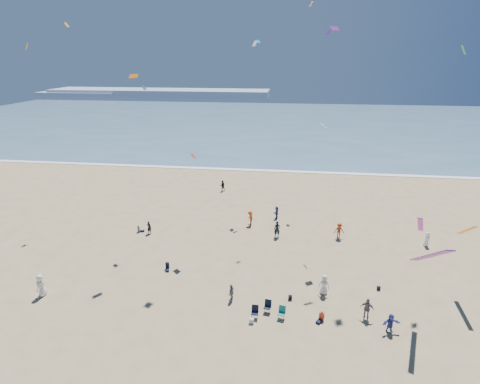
# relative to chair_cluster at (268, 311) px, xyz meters

# --- Properties ---
(ground) EXTENTS (220.00, 220.00, 0.00)m
(ground) POSITION_rel_chair_cluster_xyz_m (-4.36, -6.26, -0.50)
(ground) COLOR tan
(ground) RESTS_ON ground
(ocean) EXTENTS (220.00, 100.00, 0.06)m
(ocean) POSITION_rel_chair_cluster_xyz_m (-4.36, 88.74, -0.47)
(ocean) COLOR #476B84
(ocean) RESTS_ON ground
(surf_line) EXTENTS (220.00, 1.20, 0.08)m
(surf_line) POSITION_rel_chair_cluster_xyz_m (-4.36, 38.74, -0.46)
(surf_line) COLOR white
(surf_line) RESTS_ON ground
(headland_far) EXTENTS (110.00, 20.00, 3.20)m
(headland_far) POSITION_rel_chair_cluster_xyz_m (-64.36, 163.74, 1.10)
(headland_far) COLOR #7A8EA8
(headland_far) RESTS_ON ground
(headland_near) EXTENTS (40.00, 14.00, 2.00)m
(headland_near) POSITION_rel_chair_cluster_xyz_m (-104.36, 158.74, 0.50)
(headland_near) COLOR #7A8EA8
(headland_near) RESTS_ON ground
(standing_flyers) EXTENTS (35.16, 39.29, 1.94)m
(standing_flyers) POSITION_rel_chair_cluster_xyz_m (-0.17, 7.28, 0.34)
(standing_flyers) COLOR black
(standing_flyers) RESTS_ON ground
(seated_group) EXTENTS (20.36, 27.95, 0.84)m
(seated_group) POSITION_rel_chair_cluster_xyz_m (-5.13, -0.91, -0.08)
(seated_group) COLOR silver
(seated_group) RESTS_ON ground
(chair_cluster) EXTENTS (2.66, 1.46, 1.00)m
(chair_cluster) POSITION_rel_chair_cluster_xyz_m (0.00, 0.00, 0.00)
(chair_cluster) COLOR black
(chair_cluster) RESTS_ON ground
(white_tote) EXTENTS (0.35, 0.20, 0.40)m
(white_tote) POSITION_rel_chair_cluster_xyz_m (-1.15, -0.93, -0.30)
(white_tote) COLOR silver
(white_tote) RESTS_ON ground
(black_backpack) EXTENTS (0.30, 0.22, 0.38)m
(black_backpack) POSITION_rel_chair_cluster_xyz_m (1.70, 2.34, -0.31)
(black_backpack) COLOR black
(black_backpack) RESTS_ON ground
(navy_bag) EXTENTS (0.28, 0.18, 0.34)m
(navy_bag) POSITION_rel_chair_cluster_xyz_m (9.16, 4.68, -0.33)
(navy_bag) COLOR black
(navy_bag) RESTS_ON ground
(kites_aloft) EXTENTS (47.80, 41.00, 29.06)m
(kites_aloft) POSITION_rel_chair_cluster_xyz_m (4.94, 5.99, 14.33)
(kites_aloft) COLOR orange
(kites_aloft) RESTS_ON ground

